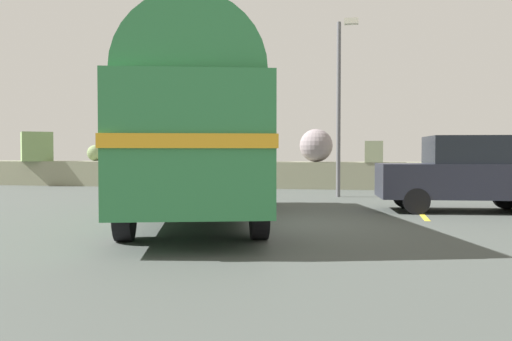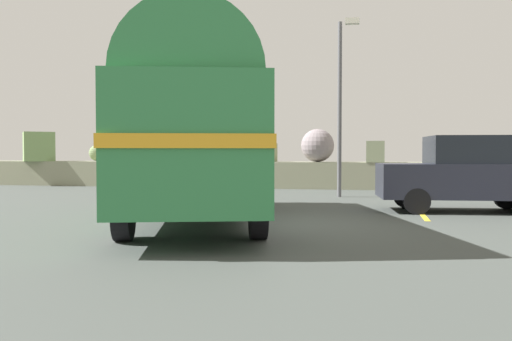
% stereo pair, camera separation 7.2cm
% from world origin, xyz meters
% --- Properties ---
extents(ground, '(32.00, 26.00, 0.02)m').
position_xyz_m(ground, '(0.00, 0.00, 0.01)').
color(ground, '#414743').
extents(breakwater, '(31.36, 2.51, 2.44)m').
position_xyz_m(breakwater, '(-0.05, 11.80, 0.75)').
color(breakwater, gray).
rests_on(breakwater, ground).
extents(vintage_coach, '(4.76, 8.91, 3.70)m').
position_xyz_m(vintage_coach, '(-1.58, 0.43, 2.05)').
color(vintage_coach, black).
rests_on(vintage_coach, ground).
extents(parked_car_nearest, '(4.26, 2.12, 1.86)m').
position_xyz_m(parked_car_nearest, '(4.37, 3.50, 0.97)').
color(parked_car_nearest, black).
rests_on(parked_car_nearest, ground).
extents(lamp_post, '(0.70, 0.63, 5.74)m').
position_xyz_m(lamp_post, '(1.11, 7.34, 3.27)').
color(lamp_post, '#5B5B60').
rests_on(lamp_post, ground).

